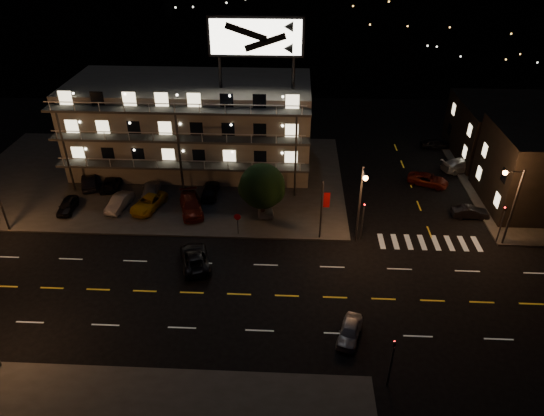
{
  "coord_description": "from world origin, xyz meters",
  "views": [
    {
      "loc": [
        2.23,
        -30.4,
        27.58
      ],
      "look_at": [
        0.37,
        8.0,
        3.61
      ],
      "focal_mm": 32.0,
      "sensor_mm": 36.0,
      "label": 1
    }
  ],
  "objects_px": {
    "lot_car_7": "(151,190)",
    "tree": "(262,187)",
    "lot_car_4": "(265,205)",
    "road_car_east": "(350,331)",
    "lot_car_2": "(148,203)",
    "road_car_west": "(195,258)",
    "side_car_0": "(470,212)"
  },
  "relations": [
    {
      "from": "tree",
      "to": "lot_car_7",
      "type": "distance_m",
      "value": 13.51
    },
    {
      "from": "side_car_0",
      "to": "lot_car_4",
      "type": "bearing_deg",
      "value": 90.0
    },
    {
      "from": "tree",
      "to": "road_car_west",
      "type": "distance_m",
      "value": 10.1
    },
    {
      "from": "lot_car_4",
      "to": "road_car_west",
      "type": "xyz_separation_m",
      "value": [
        -5.75,
        -9.16,
        -0.13
      ]
    },
    {
      "from": "tree",
      "to": "side_car_0",
      "type": "distance_m",
      "value": 21.86
    },
    {
      "from": "tree",
      "to": "side_car_0",
      "type": "height_order",
      "value": "tree"
    },
    {
      "from": "side_car_0",
      "to": "road_car_west",
      "type": "bearing_deg",
      "value": 108.64
    },
    {
      "from": "lot_car_2",
      "to": "side_car_0",
      "type": "xyz_separation_m",
      "value": [
        33.78,
        0.13,
        -0.21
      ]
    },
    {
      "from": "lot_car_4",
      "to": "road_car_east",
      "type": "bearing_deg",
      "value": -74.43
    },
    {
      "from": "tree",
      "to": "lot_car_7",
      "type": "bearing_deg",
      "value": 162.88
    },
    {
      "from": "road_car_east",
      "to": "tree",
      "type": "bearing_deg",
      "value": 132.35
    },
    {
      "from": "lot_car_2",
      "to": "side_car_0",
      "type": "relative_size",
      "value": 1.3
    },
    {
      "from": "lot_car_2",
      "to": "lot_car_4",
      "type": "distance_m",
      "value": 12.4
    },
    {
      "from": "lot_car_4",
      "to": "side_car_0",
      "type": "xyz_separation_m",
      "value": [
        21.39,
        0.03,
        -0.23
      ]
    },
    {
      "from": "lot_car_4",
      "to": "road_car_east",
      "type": "height_order",
      "value": "lot_car_4"
    },
    {
      "from": "lot_car_2",
      "to": "road_car_west",
      "type": "distance_m",
      "value": 11.24
    },
    {
      "from": "road_car_east",
      "to": "lot_car_7",
      "type": "bearing_deg",
      "value": 152.37
    },
    {
      "from": "road_car_east",
      "to": "road_car_west",
      "type": "height_order",
      "value": "road_car_west"
    },
    {
      "from": "lot_car_7",
      "to": "tree",
      "type": "bearing_deg",
      "value": 152.93
    },
    {
      "from": "side_car_0",
      "to": "road_car_west",
      "type": "distance_m",
      "value": 28.66
    },
    {
      "from": "lot_car_7",
      "to": "road_car_west",
      "type": "distance_m",
      "value": 13.72
    },
    {
      "from": "tree",
      "to": "road_car_east",
      "type": "bearing_deg",
      "value": -64.49
    },
    {
      "from": "lot_car_2",
      "to": "lot_car_4",
      "type": "xyz_separation_m",
      "value": [
        12.4,
        0.1,
        0.02
      ]
    },
    {
      "from": "tree",
      "to": "lot_car_7",
      "type": "xyz_separation_m",
      "value": [
        -12.61,
        3.88,
        -2.9
      ]
    },
    {
      "from": "lot_car_2",
      "to": "road_car_west",
      "type": "relative_size",
      "value": 0.95
    },
    {
      "from": "road_car_west",
      "to": "lot_car_2",
      "type": "bearing_deg",
      "value": -70.69
    },
    {
      "from": "side_car_0",
      "to": "road_car_east",
      "type": "bearing_deg",
      "value": 140.99
    },
    {
      "from": "lot_car_4",
      "to": "road_car_east",
      "type": "xyz_separation_m",
      "value": [
        7.42,
        -17.26,
        -0.22
      ]
    },
    {
      "from": "road_car_east",
      "to": "road_car_west",
      "type": "distance_m",
      "value": 15.47
    },
    {
      "from": "lot_car_7",
      "to": "road_car_west",
      "type": "xyz_separation_m",
      "value": [
        7.06,
        -11.77,
        -0.12
      ]
    },
    {
      "from": "lot_car_4",
      "to": "lot_car_7",
      "type": "relative_size",
      "value": 0.87
    },
    {
      "from": "lot_car_4",
      "to": "lot_car_7",
      "type": "bearing_deg",
      "value": 160.82
    }
  ]
}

